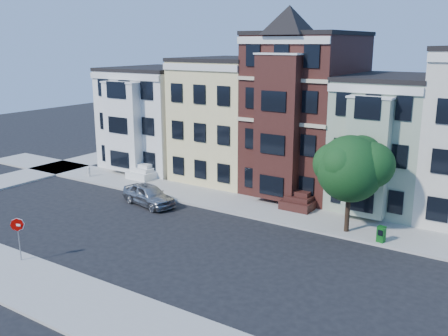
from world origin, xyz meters
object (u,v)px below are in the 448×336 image
Objects in this scene: parked_car at (149,195)px; fire_hydrant at (89,173)px; newspaper_box at (381,234)px; street_tree at (350,173)px; stop_sign at (19,237)px.

fire_hydrant is at bearing 85.90° from parked_car.
parked_car is at bearing -163.34° from newspaper_box.
parked_car is at bearing -169.59° from street_tree.
parked_car reaches higher than newspaper_box.
fire_hydrant is (-23.33, 0.20, -3.37)m from street_tree.
newspaper_box is 20.27m from stop_sign.
street_tree is 19.10m from stop_sign.
street_tree is 10.73× the size of fire_hydrant.
fire_hydrant is at bearing 104.57° from stop_sign.
stop_sign is (-13.07, -13.72, -2.37)m from street_tree.
stop_sign is (0.87, -11.16, 0.71)m from parked_car.
newspaper_box is at bearing -70.61° from parked_car.
street_tree is 1.61× the size of parked_car.
parked_car is at bearing 72.63° from stop_sign.
street_tree is 14.50m from parked_car.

